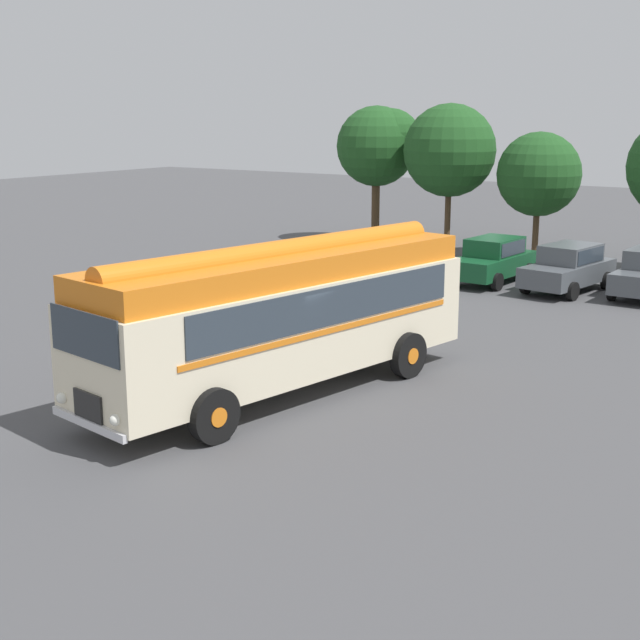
# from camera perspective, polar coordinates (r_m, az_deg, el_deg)

# --- Properties ---
(ground_plane) EXTENTS (120.00, 120.00, 0.00)m
(ground_plane) POSITION_cam_1_polar(r_m,az_deg,el_deg) (20.60, -1.44, -4.38)
(ground_plane) COLOR #474749
(vintage_bus) EXTENTS (4.19, 10.36, 3.49)m
(vintage_bus) POSITION_cam_1_polar(r_m,az_deg,el_deg) (19.79, -2.43, 0.56)
(vintage_bus) COLOR beige
(vintage_bus) RESTS_ON ground
(car_near_left) EXTENTS (2.17, 4.30, 1.66)m
(car_near_left) POSITION_cam_1_polar(r_m,az_deg,el_deg) (33.68, 11.00, 3.80)
(car_near_left) COLOR #144C28
(car_near_left) RESTS_ON ground
(car_mid_left) EXTENTS (2.42, 4.41, 1.66)m
(car_mid_left) POSITION_cam_1_polar(r_m,az_deg,el_deg) (32.59, 15.61, 3.24)
(car_mid_left) COLOR #4C5156
(car_mid_left) RESTS_ON ground
(tree_far_left) EXTENTS (3.97, 3.81, 6.49)m
(tree_far_left) POSITION_cam_1_polar(r_m,az_deg,el_deg) (43.41, 3.92, 11.14)
(tree_far_left) COLOR #4C3823
(tree_far_left) RESTS_ON ground
(tree_left_of_centre) EXTENTS (4.16, 4.16, 6.58)m
(tree_left_of_centre) POSITION_cam_1_polar(r_m,az_deg,el_deg) (41.10, 8.43, 10.72)
(tree_left_of_centre) COLOR #4C3823
(tree_left_of_centre) RESTS_ON ground
(tree_centre) EXTENTS (3.59, 3.59, 5.39)m
(tree_centre) POSITION_cam_1_polar(r_m,az_deg,el_deg) (39.57, 13.99, 8.96)
(tree_centre) COLOR #4C3823
(tree_centre) RESTS_ON ground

